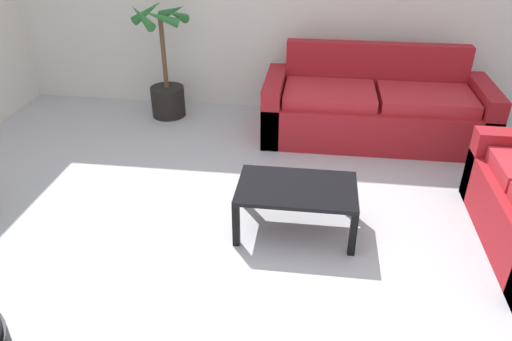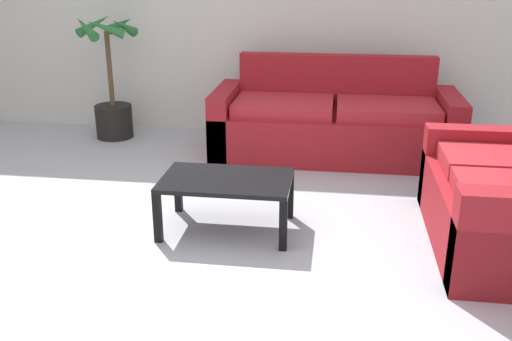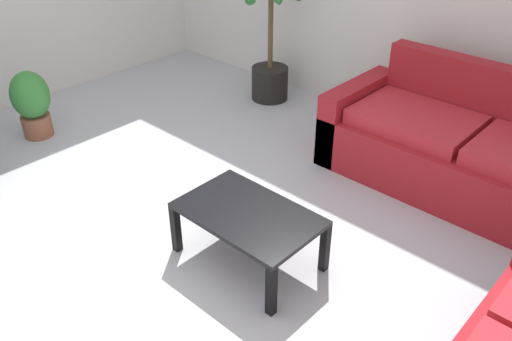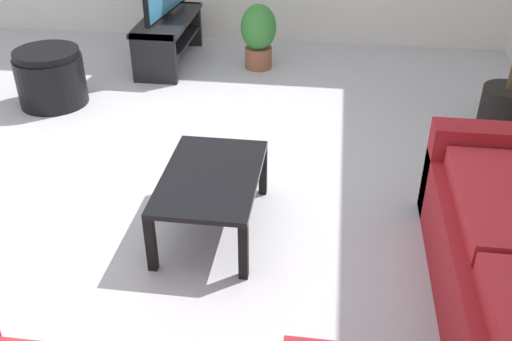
# 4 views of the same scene
# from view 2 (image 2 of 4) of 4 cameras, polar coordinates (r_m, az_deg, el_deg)

# --- Properties ---
(ground_plane) EXTENTS (6.60, 6.60, 0.00)m
(ground_plane) POSITION_cam_2_polar(r_m,az_deg,el_deg) (3.66, -11.22, -8.99)
(ground_plane) COLOR #B2B2B7
(wall_back) EXTENTS (6.00, 0.06, 2.70)m
(wall_back) POSITION_cam_2_polar(r_m,az_deg,el_deg) (6.12, -2.72, 16.31)
(wall_back) COLOR silver
(wall_back) RESTS_ON ground
(couch_main) EXTENTS (2.24, 0.90, 0.90)m
(couch_main) POSITION_cam_2_polar(r_m,az_deg,el_deg) (5.48, 7.73, 4.57)
(couch_main) COLOR maroon
(couch_main) RESTS_ON ground
(couch_loveseat) EXTENTS (0.90, 1.43, 0.90)m
(couch_loveseat) POSITION_cam_2_polar(r_m,az_deg,el_deg) (4.02, 24.01, -3.03)
(couch_loveseat) COLOR maroon
(couch_loveseat) RESTS_ON ground
(coffee_table) EXTENTS (0.88, 0.55, 0.38)m
(coffee_table) POSITION_cam_2_polar(r_m,az_deg,el_deg) (3.90, -2.94, -1.47)
(coffee_table) COLOR black
(coffee_table) RESTS_ON ground
(potted_palm) EXTENTS (0.62, 0.64, 1.27)m
(potted_palm) POSITION_cam_2_polar(r_m,az_deg,el_deg) (6.14, -14.09, 7.32)
(potted_palm) COLOR black
(potted_palm) RESTS_ON ground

